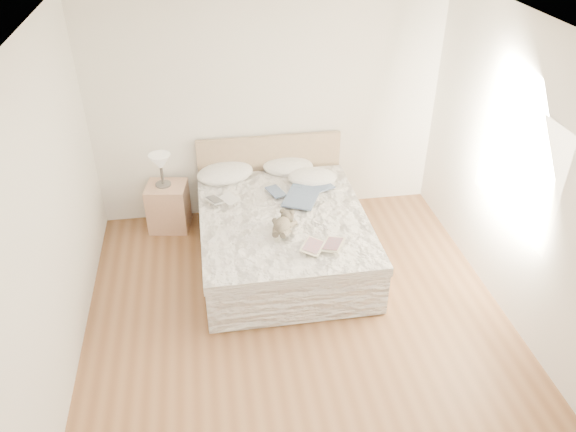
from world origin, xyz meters
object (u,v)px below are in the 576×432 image
object	(u,v)px
teddy_bear	(282,231)
table_lamp	(160,164)
photo_book	(222,200)
bed	(282,234)
nightstand	(168,206)
childrens_book	(323,246)

from	to	relation	value
teddy_bear	table_lamp	bearing A→B (deg)	155.19
photo_book	teddy_bear	xyz separation A→B (m)	(0.55, -0.71, 0.02)
bed	teddy_bear	bearing A→B (deg)	-98.31
nightstand	table_lamp	xyz separation A→B (m)	(-0.03, 0.02, 0.56)
childrens_book	teddy_bear	size ratio (longest dim) A/B	1.24
nightstand	teddy_bear	size ratio (longest dim) A/B	1.78
teddy_bear	bed	bearing A→B (deg)	103.61
bed	table_lamp	bearing A→B (deg)	146.71
nightstand	photo_book	xyz separation A→B (m)	(0.62, -0.53, 0.35)
table_lamp	teddy_bear	bearing A→B (deg)	-46.73
table_lamp	teddy_bear	world-z (taller)	table_lamp
childrens_book	teddy_bear	world-z (taller)	teddy_bear
table_lamp	childrens_book	world-z (taller)	table_lamp
nightstand	teddy_bear	xyz separation A→B (m)	(1.16, -1.25, 0.37)
bed	nightstand	world-z (taller)	bed
teddy_bear	childrens_book	bearing A→B (deg)	-17.58
nightstand	childrens_book	distance (m)	2.18
bed	childrens_book	size ratio (longest dim) A/B	5.50
table_lamp	photo_book	xyz separation A→B (m)	(0.64, -0.55, -0.21)
nightstand	teddy_bear	bearing A→B (deg)	-46.95
bed	childrens_book	xyz separation A→B (m)	(0.28, -0.73, 0.32)
nightstand	photo_book	bearing A→B (deg)	-40.95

